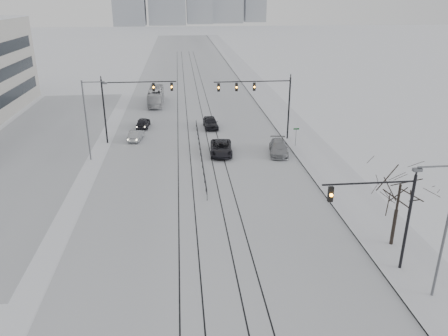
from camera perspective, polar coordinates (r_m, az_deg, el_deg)
road at (r=79.78m, az=-4.20°, el=9.03°), size 22.00×260.00×0.02m
sidewalk_east at (r=81.25m, az=5.49°, el=9.27°), size 5.00×260.00×0.16m
curb at (r=80.82m, az=3.76°, el=9.24°), size 0.10×260.00×0.12m
parking_strip at (r=58.45m, az=-23.35°, el=2.50°), size 14.00×60.00×0.03m
tram_rails at (r=60.43m, az=-3.57°, el=4.89°), size 5.30×180.00×0.01m
traffic_mast_near at (r=30.01m, az=20.39°, el=-5.32°), size 6.10×0.37×7.00m
traffic_mast_ne at (r=55.05m, az=5.14°, el=9.34°), size 9.60×0.37×8.00m
traffic_mast_nw at (r=55.49m, az=-12.46°, el=8.82°), size 9.10×0.37×8.00m
street_light_east at (r=28.34m, az=26.61°, el=-6.51°), size 2.73×0.25×9.00m
street_light_west at (r=50.39m, az=-17.30°, el=6.63°), size 2.73×0.25×9.00m
bare_tree at (r=33.50m, az=21.95°, el=-2.82°), size 4.40×4.40×6.10m
median_fence at (r=50.78m, az=-3.10°, el=2.17°), size 0.06×24.00×1.00m
street_sign at (r=54.10m, az=9.38°, el=4.35°), size 0.70×0.06×2.40m
sedan_sb_inner at (r=62.72m, az=-10.52°, el=5.84°), size 1.97×4.23×1.40m
sedan_sb_outer at (r=57.39m, az=-11.43°, el=4.23°), size 1.94×4.14×1.31m
sedan_nb_front at (r=51.14m, az=-0.38°, el=2.62°), size 2.89×5.60×1.51m
sedan_nb_right at (r=51.60m, az=7.15°, el=2.61°), size 2.86×5.39×1.49m
sedan_nb_far at (r=61.47m, az=-1.76°, el=5.95°), size 2.10×4.70×1.57m
box_truck at (r=76.05m, az=-8.89°, el=9.24°), size 2.42×9.81×2.72m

